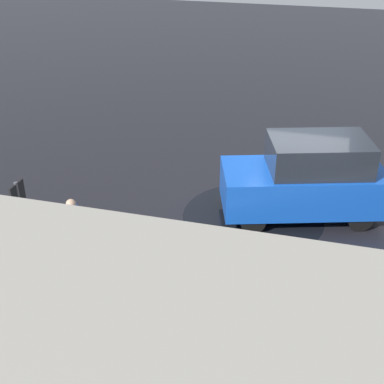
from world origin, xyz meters
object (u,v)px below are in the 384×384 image
at_px(pedestrian, 73,220).
at_px(sign_post, 22,220).
at_px(moving_hatchback, 307,179).
at_px(fire_hydrant, 109,228).

bearing_deg(pedestrian, sign_post, 82.33).
relative_size(pedestrian, sign_post, 0.51).
relative_size(moving_hatchback, fire_hydrant, 5.27).
height_order(moving_hatchback, sign_post, sign_post).
xyz_separation_m(fire_hydrant, sign_post, (0.92, 1.85, 1.18)).
height_order(moving_hatchback, fire_hydrant, moving_hatchback).
bearing_deg(fire_hydrant, sign_post, 63.58).
distance_m(moving_hatchback, fire_hydrant, 4.88).
height_order(pedestrian, sign_post, sign_post).
bearing_deg(moving_hatchback, fire_hydrant, 29.84).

